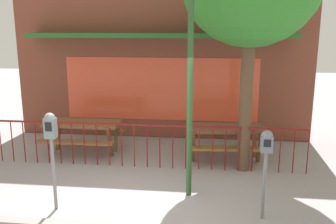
{
  "coord_description": "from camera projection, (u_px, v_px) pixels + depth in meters",
  "views": [
    {
      "loc": [
        1.32,
        -5.48,
        3.02
      ],
      "look_at": [
        0.41,
        2.47,
        1.16
      ],
      "focal_mm": 39.7,
      "sensor_mm": 36.0,
      "label": 1
    }
  ],
  "objects": [
    {
      "name": "street_lamp",
      "position": [
        190.0,
        56.0,
        6.24
      ],
      "size": [
        0.28,
        0.28,
        3.85
      ],
      "color": "#285026",
      "rests_on": "ground"
    },
    {
      "name": "parking_meter_far",
      "position": [
        266.0,
        151.0,
        5.72
      ],
      "size": [
        0.18,
        0.17,
        1.47
      ],
      "color": "slate",
      "rests_on": "ground"
    },
    {
      "name": "parking_meter_near",
      "position": [
        51.0,
        136.0,
        5.98
      ],
      "size": [
        0.18,
        0.17,
        1.67
      ],
      "color": "slate",
      "rests_on": "ground"
    },
    {
      "name": "ground",
      "position": [
        126.0,
        213.0,
        6.13
      ],
      "size": [
        40.0,
        40.0,
        0.0
      ],
      "primitive_type": "plane",
      "color": "#9D9598"
    },
    {
      "name": "picnic_table_left",
      "position": [
        83.0,
        128.0,
        8.93
      ],
      "size": [
        1.8,
        1.36,
        0.79
      ],
      "color": "brown",
      "rests_on": "ground"
    },
    {
      "name": "picnic_table_right",
      "position": [
        225.0,
        134.0,
        8.49
      ],
      "size": [
        1.91,
        1.5,
        0.79
      ],
      "color": "brown",
      "rests_on": "ground"
    },
    {
      "name": "patio_fence_front",
      "position": [
        147.0,
        138.0,
        7.99
      ],
      "size": [
        6.76,
        0.04,
        0.97
      ],
      "color": "maroon",
      "rests_on": "ground"
    },
    {
      "name": "pub_storefront",
      "position": [
        162.0,
        41.0,
        9.97
      ],
      "size": [
        8.01,
        1.24,
        5.25
      ],
      "color": "#4C1616",
      "rests_on": "ground"
    }
  ]
}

